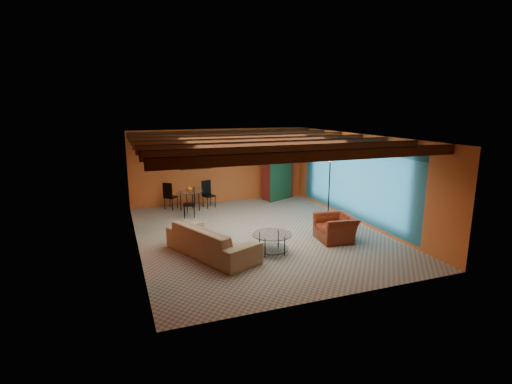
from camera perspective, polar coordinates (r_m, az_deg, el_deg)
name	(u,v)px	position (r m, az deg, el deg)	size (l,w,h in m)	color
room	(257,149)	(10.53, 0.17, 6.35)	(6.52, 8.01, 2.71)	#9C978B
sofa	(212,240)	(9.37, -6.53, -7.07)	(2.51, 0.98, 0.73)	#8F7D5C
armchair	(336,228)	(10.53, 11.65, -5.19)	(1.04, 0.91, 0.67)	maroon
coffee_table	(272,243)	(9.46, 2.36, -7.56)	(0.97, 0.97, 0.49)	silver
dining_table	(190,197)	(13.31, -9.75, -0.76)	(1.84, 1.84, 0.96)	silver
armoire	(278,172)	(14.83, 3.23, 2.91)	(1.16, 0.57, 2.04)	maroon
floor_lamp	(329,187)	(12.41, 10.73, 0.75)	(0.41, 0.41, 2.02)	black
ceiling_fan	(259,150)	(10.43, 0.39, 6.28)	(1.50, 1.50, 0.44)	#472614
painting	(196,159)	(14.05, -8.88, 4.83)	(1.05, 0.03, 0.65)	black
potted_plant	(278,140)	(14.68, 3.29, 7.73)	(0.41, 0.36, 0.46)	#26661E
vase	(189,180)	(13.19, -9.84, 1.70)	(0.20, 0.20, 0.20)	orange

